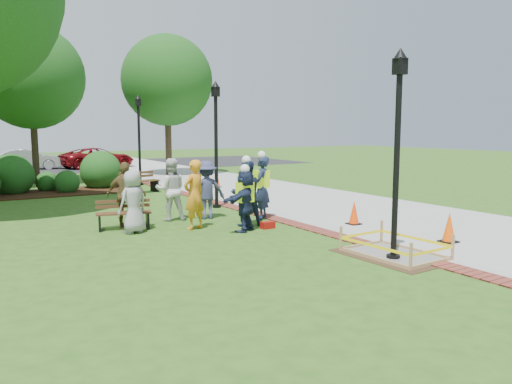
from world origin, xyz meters
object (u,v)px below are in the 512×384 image
lamp_near (397,139)px  hivis_worker_b (262,186)px  hivis_worker_a (245,198)px  hivis_worker_c (246,191)px  wet_concrete_pad (394,245)px  cone_front (449,228)px  bench_near (124,220)px

lamp_near → hivis_worker_b: (0.13, 5.32, -1.48)m
hivis_worker_a → hivis_worker_c: bearing=56.6°
hivis_worker_a → wet_concrete_pad: bearing=-69.7°
lamp_near → hivis_worker_c: size_ratio=2.18×
hivis_worker_c → hivis_worker_b: bearing=35.4°
wet_concrete_pad → hivis_worker_a: (-1.43, 3.86, 0.65)m
cone_front → lamp_near: size_ratio=0.17×
bench_near → wet_concrete_pad: bearing=-55.0°
bench_near → hivis_worker_c: 3.39m
lamp_near → hivis_worker_a: bearing=106.0°
cone_front → hivis_worker_a: hivis_worker_a is taller
bench_near → cone_front: size_ratio=2.04×
bench_near → lamp_near: bearing=-57.6°
cone_front → hivis_worker_b: hivis_worker_b is taller
hivis_worker_a → hivis_worker_b: bearing=43.9°
hivis_worker_c → bench_near: bearing=156.6°
hivis_worker_c → hivis_worker_a: bearing=-123.4°
wet_concrete_pad → hivis_worker_b: bearing=91.4°
wet_concrete_pad → hivis_worker_b: 5.17m
bench_near → hivis_worker_a: 3.33m
hivis_worker_a → hivis_worker_c: hivis_worker_c is taller
wet_concrete_pad → hivis_worker_a: hivis_worker_a is taller
wet_concrete_pad → hivis_worker_a: 4.16m
bench_near → cone_front: bench_near is taller
wet_concrete_pad → bench_near: bearing=125.0°
bench_near → hivis_worker_c: bearing=-23.4°
lamp_near → hivis_worker_b: size_ratio=2.09×
cone_front → lamp_near: lamp_near is taller
bench_near → hivis_worker_b: size_ratio=0.74×
cone_front → bench_near: bearing=137.2°
wet_concrete_pad → cone_front: size_ratio=3.20×
bench_near → cone_front: 8.27m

